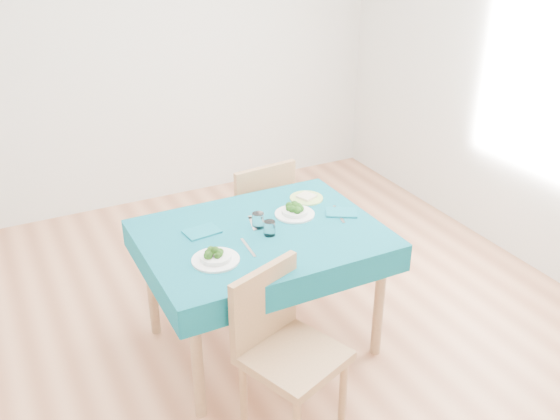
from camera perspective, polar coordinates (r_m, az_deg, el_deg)
name	(u,v)px	position (r m, az deg, el deg)	size (l,w,h in m)	color
room_shell	(280,125)	(3.31, 0.00, 7.74)	(4.02, 4.52, 2.73)	#AB6A47
table	(262,289)	(3.66, -1.62, -7.26)	(1.31, 1.00, 0.76)	#095464
chair_near	(294,338)	(3.03, 1.29, -11.64)	(0.43, 0.47, 1.08)	#966E46
chair_far	(250,195)	(4.35, -2.74, 1.39)	(0.45, 0.50, 1.13)	#966E46
bowl_near	(215,255)	(3.19, -5.93, -4.07)	(0.25, 0.25, 0.08)	white
bowl_far	(295,210)	(3.63, 1.36, 0.04)	(0.23, 0.23, 0.07)	white
fork_near	(209,262)	(3.20, -6.54, -4.79)	(0.02, 0.16, 0.00)	silver
knife_near	(248,248)	(3.31, -2.92, -3.45)	(0.02, 0.21, 0.00)	silver
fork_far	(253,224)	(3.55, -2.52, -1.25)	(0.02, 0.17, 0.00)	silver
knife_far	(339,214)	(3.67, 5.40, -0.37)	(0.02, 0.23, 0.00)	silver
napkin_near	(202,232)	(3.48, -7.16, -1.98)	(0.19, 0.13, 0.01)	#0D5E6E
napkin_far	(341,212)	(3.68, 5.63, -0.23)	(0.18, 0.13, 0.01)	#0D5E6E
tumbler_center	(258,220)	(3.49, -2.02, -0.96)	(0.07, 0.07, 0.09)	white
tumbler_side	(270,228)	(3.41, -0.97, -1.68)	(0.06, 0.06, 0.08)	white
side_plate	(306,198)	(3.84, 2.43, 1.09)	(0.20, 0.20, 0.01)	#B0D467
bread_slice	(306,196)	(3.84, 2.43, 1.26)	(0.10, 0.10, 0.01)	beige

